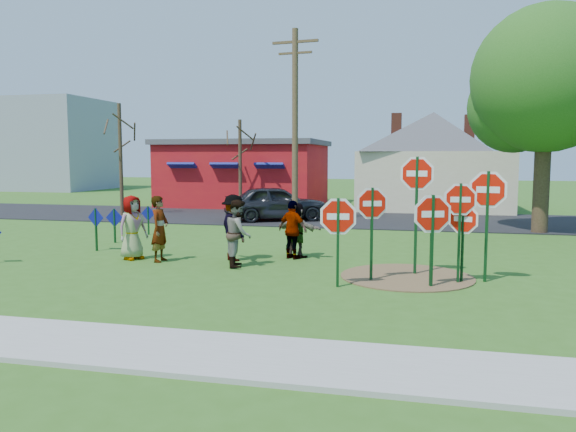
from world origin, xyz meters
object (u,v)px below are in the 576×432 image
at_px(person_b, 160,229).
at_px(suv, 276,203).
at_px(stop_sign_a, 338,223).
at_px(person_a, 132,227).
at_px(leafy_tree, 550,87).
at_px(stop_sign_b, 417,185).
at_px(stop_sign_c, 460,210).
at_px(stop_sign_d, 488,198).
at_px(utility_pole, 295,123).

distance_m(person_b, suv, 10.41).
xyz_separation_m(stop_sign_a, person_a, (-6.17, 2.09, -0.53)).
height_order(person_b, leafy_tree, leafy_tree).
xyz_separation_m(stop_sign_b, stop_sign_c, (0.97, -0.78, -0.52)).
height_order(stop_sign_d, suv, stop_sign_d).
distance_m(stop_sign_c, person_b, 8.01).
xyz_separation_m(person_b, utility_pole, (1.75, 9.61, 3.46)).
bearing_deg(person_b, stop_sign_c, -96.42).
relative_size(stop_sign_b, person_a, 1.68).
bearing_deg(suv, utility_pole, -151.10).
xyz_separation_m(stop_sign_b, person_b, (-6.94, 0.20, -1.31)).
bearing_deg(stop_sign_a, person_a, 154.11).
height_order(stop_sign_a, utility_pole, utility_pole).
height_order(person_b, utility_pole, utility_pole).
bearing_deg(stop_sign_d, stop_sign_a, -145.09).
relative_size(stop_sign_a, leafy_tree, 0.25).
relative_size(stop_sign_a, utility_pole, 0.26).
bearing_deg(leafy_tree, stop_sign_a, -121.17).
xyz_separation_m(stop_sign_b, leafy_tree, (4.75, 8.89, 3.28)).
bearing_deg(utility_pole, person_a, -105.74).
bearing_deg(leafy_tree, suv, 171.22).
bearing_deg(suv, person_a, 146.28).
height_order(stop_sign_d, leafy_tree, leafy_tree).
distance_m(stop_sign_a, utility_pole, 12.43).
xyz_separation_m(person_b, leafy_tree, (11.69, 8.69, 4.59)).
height_order(person_b, suv, person_b).
bearing_deg(stop_sign_c, stop_sign_b, 136.53).
bearing_deg(leafy_tree, person_b, -143.37).
xyz_separation_m(stop_sign_c, utility_pole, (-6.16, 10.59, 2.68)).
xyz_separation_m(stop_sign_a, stop_sign_c, (2.66, 0.96, 0.26)).
height_order(stop_sign_c, utility_pole, utility_pole).
relative_size(suv, leafy_tree, 0.54).
bearing_deg(stop_sign_c, person_b, 168.27).
height_order(stop_sign_b, person_a, stop_sign_b).
relative_size(person_b, utility_pole, 0.22).
bearing_deg(stop_sign_d, suv, 138.84).
height_order(stop_sign_b, stop_sign_d, stop_sign_b).
distance_m(stop_sign_b, leafy_tree, 10.60).
height_order(stop_sign_c, leafy_tree, leafy_tree).
bearing_deg(stop_sign_a, leafy_tree, 51.71).
bearing_deg(stop_sign_d, stop_sign_b, 177.65).
relative_size(stop_sign_d, suv, 0.59).
bearing_deg(person_a, stop_sign_a, -81.44).
bearing_deg(leafy_tree, person_a, -145.87).
xyz_separation_m(stop_sign_b, suv, (-6.24, 10.59, -1.40)).
xyz_separation_m(stop_sign_d, person_b, (-8.54, 0.66, -1.04)).
relative_size(person_b, suv, 0.40).
xyz_separation_m(stop_sign_d, utility_pole, (-6.79, 10.26, 2.43)).
height_order(stop_sign_c, person_b, stop_sign_c).
relative_size(suv, utility_pole, 0.56).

